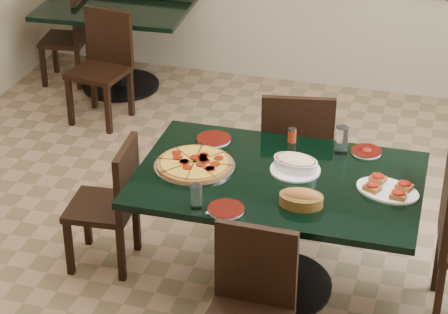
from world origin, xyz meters
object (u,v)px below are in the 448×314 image
(back_table, at_px, (117,30))
(lasagna_casserole, at_px, (295,163))
(chair_near, at_px, (250,305))
(chair_left, at_px, (112,199))
(back_chair_near, at_px, (104,60))
(chair_far, at_px, (297,150))
(back_chair_left, at_px, (72,34))
(bruschetta_platter, at_px, (388,188))
(bread_basket, at_px, (301,198))
(pepperoni_pizza, at_px, (194,164))
(main_table, at_px, (278,205))

(back_table, xyz_separation_m, lasagna_casserole, (2.04, -2.30, 0.27))
(chair_near, bearing_deg, chair_left, 144.32)
(back_chair_near, bearing_deg, chair_far, -23.64)
(chair_left, bearing_deg, lasagna_casserole, 91.84)
(back_chair_left, distance_m, bruschetta_platter, 3.83)
(chair_near, bearing_deg, back_chair_near, 126.52)
(back_table, distance_m, bruschetta_platter, 3.50)
(back_table, relative_size, bread_basket, 5.37)
(chair_near, distance_m, chair_left, 1.30)
(back_chair_near, xyz_separation_m, pepperoni_pizza, (1.37, -1.85, 0.28))
(chair_left, relative_size, bruschetta_platter, 2.02)
(chair_near, relative_size, pepperoni_pizza, 1.92)
(back_chair_near, distance_m, bread_basket, 2.91)
(back_chair_near, xyz_separation_m, back_chair_left, (-0.54, 0.57, -0.05))
(back_chair_near, bearing_deg, back_chair_left, 141.62)
(back_chair_left, bearing_deg, back_chair_near, 36.26)
(back_chair_left, relative_size, bread_basket, 3.36)
(chair_left, height_order, pepperoni_pizza, chair_left)
(back_chair_near, bearing_deg, bread_basket, -37.72)
(bruschetta_platter, bearing_deg, chair_left, -160.29)
(chair_left, distance_m, back_chair_left, 2.81)
(main_table, bearing_deg, back_chair_near, 134.45)
(chair_far, bearing_deg, pepperoni_pizza, 48.71)
(back_table, xyz_separation_m, bruschetta_platter, (2.56, -2.38, 0.25))
(back_chair_near, xyz_separation_m, lasagna_casserole, (1.92, -1.73, 0.30))
(pepperoni_pizza, height_order, lasagna_casserole, lasagna_casserole)
(back_table, xyz_separation_m, back_chair_near, (0.12, -0.57, -0.03))
(chair_far, relative_size, back_chair_left, 1.19)
(pepperoni_pizza, bearing_deg, back_chair_left, 128.33)
(back_table, xyz_separation_m, chair_far, (1.92, -1.68, 0.01))
(chair_near, height_order, back_chair_left, chair_near)
(chair_near, xyz_separation_m, bread_basket, (0.12, 0.56, 0.30))
(main_table, height_order, bruschetta_platter, bruschetta_platter)
(chair_far, height_order, chair_near, chair_far)
(chair_left, height_order, back_chair_near, back_chair_near)
(lasagna_casserole, bearing_deg, back_chair_near, 148.84)
(chair_left, height_order, bread_basket, bread_basket)
(back_table, relative_size, chair_left, 1.57)
(back_chair_left, bearing_deg, back_table, 82.47)
(lasagna_casserole, height_order, bread_basket, bread_basket)
(main_table, xyz_separation_m, bruschetta_platter, (0.59, 0.01, 0.21))
(chair_left, distance_m, back_chair_near, 2.05)
(bread_basket, bearing_deg, chair_far, 100.02)
(main_table, height_order, back_table, same)
(chair_far, relative_size, bread_basket, 3.99)
(chair_far, xyz_separation_m, back_chair_left, (-2.35, 1.68, -0.09))
(chair_far, height_order, bruschetta_platter, chair_far)
(back_chair_left, relative_size, lasagna_casserole, 2.86)
(chair_far, bearing_deg, back_chair_near, -42.50)
(back_chair_near, bearing_deg, back_table, 109.49)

